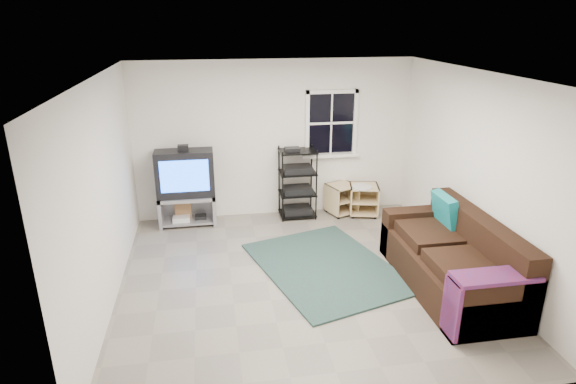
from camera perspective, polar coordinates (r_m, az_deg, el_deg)
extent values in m
plane|color=gray|center=(6.39, 1.50, -10.19)|extent=(4.60, 4.60, 0.00)
plane|color=white|center=(5.55, 1.75, 13.68)|extent=(4.60, 4.60, 0.00)
plane|color=white|center=(8.02, -1.58, 6.22)|extent=(4.60, 0.00, 4.60)
plane|color=white|center=(3.81, 8.44, -10.37)|extent=(4.60, 0.00, 4.60)
plane|color=white|center=(5.87, -21.01, -0.39)|extent=(0.00, 4.60, 4.60)
plane|color=white|center=(6.66, 21.42, 1.93)|extent=(0.00, 4.60, 4.60)
cube|color=black|center=(8.13, 5.12, 8.16)|extent=(0.80, 0.01, 1.02)
cube|color=white|center=(8.02, 5.28, 11.76)|extent=(0.88, 0.06, 0.06)
cube|color=white|center=(8.23, 5.07, 4.36)|extent=(0.98, 0.14, 0.05)
cube|color=white|center=(8.02, 2.29, 8.05)|extent=(0.06, 0.06, 1.10)
cube|color=white|center=(8.22, 7.95, 8.18)|extent=(0.06, 0.06, 1.10)
cube|color=white|center=(8.12, 5.15, 8.13)|extent=(0.78, 0.04, 0.04)
cube|color=gray|center=(7.95, -11.90, -0.57)|extent=(0.91, 0.46, 0.05)
cube|color=gray|center=(8.06, -14.83, -2.23)|extent=(0.05, 0.46, 0.50)
cube|color=gray|center=(8.02, -8.74, -1.89)|extent=(0.05, 0.46, 0.50)
cube|color=gray|center=(8.10, -11.70, -3.29)|extent=(0.80, 0.42, 0.04)
cube|color=gray|center=(8.22, -11.75, -1.52)|extent=(0.91, 0.04, 0.50)
cube|color=silver|center=(8.05, -12.51, -3.07)|extent=(0.27, 0.22, 0.07)
cube|color=black|center=(8.08, -10.30, -2.91)|extent=(0.18, 0.16, 0.05)
cube|color=black|center=(7.82, -12.11, 2.18)|extent=(0.91, 0.38, 0.75)
cube|color=#1E60FF|center=(7.63, -12.16, 1.84)|extent=(0.75, 0.01, 0.51)
cube|color=black|center=(7.71, -12.33, 5.14)|extent=(0.16, 0.12, 0.09)
cylinder|color=black|center=(7.81, -0.64, 0.51)|extent=(0.02, 0.02, 1.20)
cylinder|color=black|center=(7.91, 3.39, 0.73)|extent=(0.02, 0.02, 1.20)
cylinder|color=black|center=(8.18, -1.07, 1.43)|extent=(0.02, 0.02, 1.20)
cylinder|color=black|center=(8.28, 2.78, 1.63)|extent=(0.02, 0.02, 1.20)
cube|color=black|center=(8.24, 1.09, -2.52)|extent=(0.60, 0.44, 0.02)
cube|color=black|center=(8.21, 1.10, -2.13)|extent=(0.47, 0.35, 0.10)
cube|color=black|center=(8.10, 1.11, -0.13)|extent=(0.60, 0.44, 0.02)
cube|color=black|center=(8.08, 1.11, 0.27)|extent=(0.47, 0.35, 0.10)
cube|color=black|center=(7.98, 1.13, 2.33)|extent=(0.60, 0.44, 0.02)
cube|color=black|center=(7.97, 1.13, 2.74)|extent=(0.47, 0.35, 0.10)
cube|color=black|center=(7.88, 1.15, 4.85)|extent=(0.60, 0.44, 0.02)
cube|color=#DCC187|center=(8.24, 6.43, 0.78)|extent=(0.57, 0.57, 0.02)
cube|color=#DCC187|center=(8.40, 6.31, -2.17)|extent=(0.57, 0.57, 0.02)
cube|color=#DCC187|center=(8.21, 5.16, -0.97)|extent=(0.17, 0.42, 0.48)
cube|color=#DCC187|center=(8.44, 7.54, -0.46)|extent=(0.17, 0.42, 0.48)
cube|color=#DCC187|center=(8.48, 5.55, -0.27)|extent=(0.39, 0.15, 0.48)
cube|color=#DCC187|center=(8.33, 6.37, -0.83)|extent=(0.52, 0.53, 0.02)
cylinder|color=black|center=(8.19, 6.00, -3.02)|extent=(0.04, 0.04, 0.04)
cylinder|color=black|center=(8.64, 6.59, -1.76)|extent=(0.04, 0.04, 0.04)
cube|color=#DCC187|center=(8.25, 9.03, 0.67)|extent=(0.57, 0.57, 0.02)
cube|color=#DCC187|center=(8.40, 8.86, -2.25)|extent=(0.57, 0.57, 0.02)
cube|color=#DCC187|center=(8.30, 7.39, -0.78)|extent=(0.12, 0.47, 0.48)
cube|color=#DCC187|center=(8.35, 10.49, -0.83)|extent=(0.12, 0.47, 0.48)
cube|color=#DCC187|center=(8.53, 8.80, -0.26)|extent=(0.43, 0.11, 0.48)
cube|color=#DCC187|center=(8.33, 8.94, -0.93)|extent=(0.52, 0.54, 0.02)
cylinder|color=black|center=(8.23, 7.67, -2.96)|extent=(0.05, 0.05, 0.05)
cylinder|color=black|center=(8.61, 9.98, -2.01)|extent=(0.05, 0.05, 0.05)
cylinder|color=silver|center=(8.14, 8.76, 0.60)|extent=(0.34, 0.34, 0.02)
cube|color=black|center=(6.41, 18.45, -8.85)|extent=(0.98, 2.19, 0.46)
cube|color=black|center=(6.38, 21.78, -4.75)|extent=(0.26, 2.19, 0.47)
cube|color=black|center=(7.13, 15.04, -4.49)|extent=(0.98, 0.26, 0.68)
cube|color=black|center=(5.65, 23.09, -12.34)|extent=(0.98, 0.26, 0.68)
cube|color=black|center=(5.90, 19.95, -8.35)|extent=(0.66, 0.79, 0.14)
cube|color=black|center=(6.58, 16.33, -4.88)|extent=(0.66, 0.79, 0.14)
cube|color=teal|center=(6.74, 18.13, -2.10)|extent=(0.22, 0.52, 0.45)
cube|color=navy|center=(5.47, 23.41, -9.16)|extent=(0.90, 0.33, 0.04)
cube|color=navy|center=(5.42, 18.80, -12.95)|extent=(0.04, 0.33, 0.63)
cube|color=#322016|center=(6.65, 4.53, -8.82)|extent=(2.17, 2.58, 0.03)
cube|color=#A46D49|center=(8.17, -12.34, -2.15)|extent=(0.28, 0.19, 0.38)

